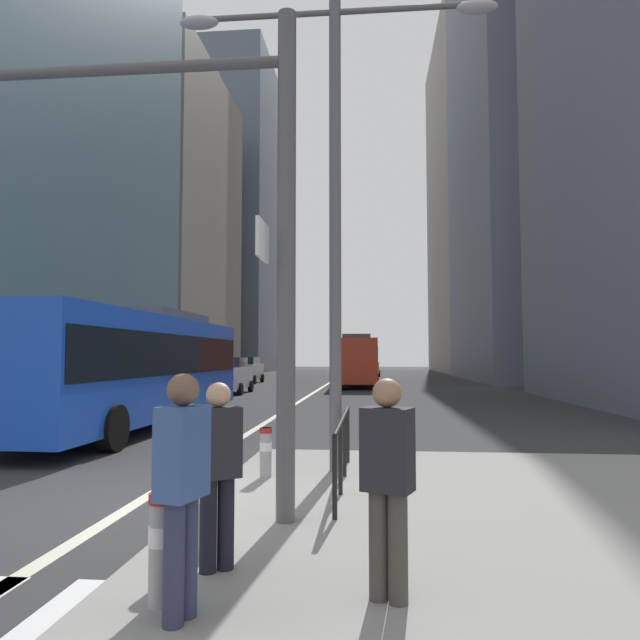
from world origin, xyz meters
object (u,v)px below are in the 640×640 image
Objects in this scene: car_receding_near at (369,366)px; traffic_signal_gantry at (105,182)px; pedestrian_far at (218,466)px; pedestrian_waiting at (182,481)px; city_bus_red_receding at (357,359)px; car_oncoming_far at (229,375)px; bollard_right at (203,499)px; car_receding_far at (366,366)px; bollard_back at (266,449)px; city_bus_blue_oncoming at (137,363)px; street_lamp_post at (335,164)px; pedestrian_walking at (388,476)px; bollard_left at (161,542)px; car_oncoming_mid at (246,370)px.

traffic_signal_gantry reaches higher than car_receding_near.
pedestrian_waiting is at bearing -90.02° from pedestrian_far.
city_bus_red_receding is 10.70m from car_oncoming_far.
car_receding_far is at bearing 88.92° from bollard_right.
pedestrian_waiting reaches higher than pedestrian_far.
car_oncoming_far is 25.70m from bollard_right.
car_receding_far is 2.51× the size of pedestrian_waiting.
city_bus_red_receding reaches higher than car_receding_near.
pedestrian_waiting is at bearing -53.12° from traffic_signal_gantry.
bollard_back is 0.46× the size of pedestrian_far.
city_bus_blue_oncoming is 1.47× the size of street_lamp_post.
pedestrian_walking reaches higher than bollard_back.
city_bus_red_receding is at bearing 89.49° from pedestrian_far.
car_receding_far is 28.25m from car_oncoming_far.
city_bus_blue_oncoming is at bearing 116.33° from bollard_right.
city_bus_blue_oncoming is at bearing 110.76° from traffic_signal_gantry.
city_bus_red_receding is 14.45× the size of bollard_back.
bollard_left is 0.48× the size of pedestrian_waiting.
city_bus_red_receding is 8.95m from car_oncoming_mid.
bollard_right is 1.98m from pedestrian_walking.
city_bus_red_receding is at bearing -91.34° from car_receding_far.
pedestrian_far is at bearing -75.88° from car_oncoming_far.
bollard_right is at bearing -91.08° from car_receding_far.
traffic_signal_gantry is (-2.59, -51.16, 3.15)m from car_receding_far.
car_oncoming_far is at bearing -105.66° from car_receding_near.
bollard_right reaches higher than bollard_back.
street_lamp_post is 4.69× the size of pedestrian_walking.
bollard_back is 0.43× the size of pedestrian_waiting.
car_receding_near is at bearing 88.41° from bollard_back.
car_oncoming_mid is 5.60× the size of bollard_back.
car_oncoming_mid is 2.43× the size of pedestrian_waiting.
traffic_signal_gantry reaches higher than car_receding_far.
car_receding_near is at bearing 58.72° from car_oncoming_mid.
car_oncoming_far is at bearing 103.62° from pedestrian_waiting.
city_bus_blue_oncoming reaches higher than pedestrian_waiting.
traffic_signal_gantry is at bearing 126.88° from pedestrian_waiting.
car_oncoming_far is (-6.67, -8.33, -0.85)m from city_bus_red_receding.
city_bus_red_receding is 2.49× the size of car_receding_far.
pedestrian_waiting is (0.24, -1.32, 0.46)m from bollard_right.
street_lamp_post is 6.83m from pedestrian_waiting.
pedestrian_far reaches higher than bollard_right.
bollard_right is at bearing -77.97° from car_oncoming_mid.
traffic_signal_gantry is at bearing -93.28° from car_receding_near.
city_bus_red_receding reaches higher than car_oncoming_mid.
car_oncoming_far is 26.12m from pedestrian_far.
city_bus_red_receding is 6.27× the size of pedestrian_waiting.
bollard_left is (7.78, -37.58, -0.37)m from car_oncoming_mid.
bollard_back is at bearing -76.84° from car_oncoming_mid.
city_bus_blue_oncoming reaches higher than car_oncoming_mid.
street_lamp_post is at bearing -45.29° from city_bus_blue_oncoming.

